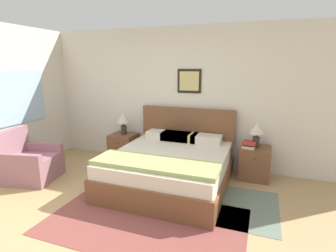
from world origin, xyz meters
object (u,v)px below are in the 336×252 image
object	(u,v)px
nightstand_near_window	(124,147)
table_lamp_near_window	(123,120)
nightstand_by_door	(255,163)
armchair	(29,163)
table_lamp_by_door	(257,130)
bed	(171,166)

from	to	relation	value
nightstand_near_window	table_lamp_near_window	xyz separation A→B (m)	(0.01, 0.02, 0.57)
nightstand_near_window	nightstand_by_door	bearing A→B (deg)	0.00
armchair	nightstand_near_window	world-z (taller)	armchair
nightstand_near_window	table_lamp_by_door	xyz separation A→B (m)	(2.53, 0.02, 0.57)
table_lamp_near_window	table_lamp_by_door	xyz separation A→B (m)	(2.52, 0.00, 0.00)
nightstand_by_door	table_lamp_by_door	distance (m)	0.57
bed	armchair	bearing A→B (deg)	-164.58
nightstand_by_door	bed	bearing A→B (deg)	-150.38
nightstand_near_window	table_lamp_by_door	size ratio (longest dim) A/B	1.29
bed	nightstand_by_door	bearing A→B (deg)	29.62
nightstand_near_window	nightstand_by_door	distance (m)	2.53
nightstand_near_window	table_lamp_near_window	bearing A→B (deg)	60.64
nightstand_near_window	table_lamp_by_door	world-z (taller)	table_lamp_by_door
armchair	nightstand_near_window	xyz separation A→B (m)	(1.04, 1.36, -0.01)
nightstand_near_window	table_lamp_by_door	distance (m)	2.59
bed	table_lamp_near_window	bearing A→B (deg)	149.63
table_lamp_by_door	armchair	bearing A→B (deg)	-158.98
nightstand_near_window	table_lamp_near_window	distance (m)	0.57
table_lamp_near_window	table_lamp_by_door	distance (m)	2.52
armchair	nightstand_by_door	xyz separation A→B (m)	(3.57, 1.36, -0.01)
armchair	nightstand_by_door	distance (m)	3.82
bed	armchair	distance (m)	2.39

